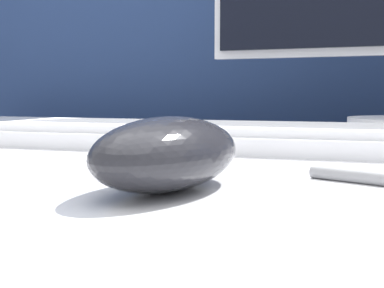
% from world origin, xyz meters
% --- Properties ---
extents(partition_panel, '(5.00, 0.03, 1.39)m').
position_xyz_m(partition_panel, '(0.00, 0.70, 0.69)').
color(partition_panel, navy).
rests_on(partition_panel, ground_plane).
extents(computer_mouse_near, '(0.08, 0.13, 0.04)m').
position_xyz_m(computer_mouse_near, '(0.01, -0.17, 0.72)').
color(computer_mouse_near, '#232328').
rests_on(computer_mouse_near, desk).
extents(keyboard, '(0.43, 0.17, 0.02)m').
position_xyz_m(keyboard, '(-0.08, 0.07, 0.72)').
color(keyboard, white).
rests_on(keyboard, desk).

